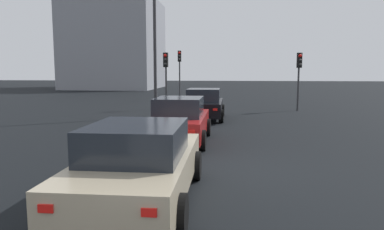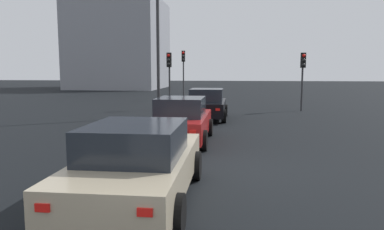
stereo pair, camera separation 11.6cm
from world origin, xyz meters
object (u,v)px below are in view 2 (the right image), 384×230
object	(u,v)px
street_lamp_kerbside	(158,15)
traffic_light_near_right	(183,65)
car_beige_right_third	(138,163)
traffic_light_near_left	(169,69)
car_black_right_lead	(207,105)
traffic_light_far_left	(303,69)
car_red_right_second	(181,121)

from	to	relation	value
street_lamp_kerbside	traffic_light_near_right	bearing A→B (deg)	1.56
car_beige_right_third	traffic_light_near_right	world-z (taller)	traffic_light_near_right
traffic_light_near_left	street_lamp_kerbside	xyz separation A→B (m)	(-3.91, -0.15, 2.66)
car_beige_right_third	street_lamp_kerbside	size ratio (longest dim) A/B	0.50
car_black_right_lead	traffic_light_near_right	distance (m)	12.30
car_beige_right_third	car_black_right_lead	bearing A→B (deg)	-2.24
traffic_light_far_left	street_lamp_kerbside	xyz separation A→B (m)	(-3.92, 8.01, 2.70)
car_red_right_second	car_black_right_lead	bearing A→B (deg)	-3.72
car_black_right_lead	traffic_light_near_left	xyz separation A→B (m)	(4.40, 2.73, 1.83)
traffic_light_far_left	street_lamp_kerbside	distance (m)	9.32
car_red_right_second	car_beige_right_third	world-z (taller)	car_red_right_second
car_black_right_lead	traffic_light_far_left	size ratio (longest dim) A/B	1.15
car_red_right_second	traffic_light_near_right	world-z (taller)	traffic_light_near_right
traffic_light_near_left	traffic_light_near_right	xyz separation A→B (m)	(7.35, 0.16, 0.36)
car_beige_right_third	traffic_light_far_left	bearing A→B (deg)	-20.33
car_beige_right_third	traffic_light_far_left	xyz separation A→B (m)	(16.01, -5.80, 1.81)
car_red_right_second	traffic_light_near_right	xyz separation A→B (m)	(17.72, 2.49, 2.19)
car_red_right_second	traffic_light_far_left	bearing A→B (deg)	-29.24
car_red_right_second	traffic_light_near_left	bearing A→B (deg)	12.72
traffic_light_near_left	street_lamp_kerbside	bearing A→B (deg)	9.19
traffic_light_far_left	car_black_right_lead	bearing A→B (deg)	-57.97
street_lamp_kerbside	traffic_light_near_left	bearing A→B (deg)	2.18
car_black_right_lead	traffic_light_far_left	world-z (taller)	traffic_light_far_left
street_lamp_kerbside	car_beige_right_third	bearing A→B (deg)	-169.66
car_beige_right_third	street_lamp_kerbside	distance (m)	13.09
car_black_right_lead	car_beige_right_third	bearing A→B (deg)	178.21
street_lamp_kerbside	traffic_light_far_left	bearing A→B (deg)	-63.91
traffic_light_near_right	street_lamp_kerbside	size ratio (longest dim) A/B	0.45
car_black_right_lead	traffic_light_far_left	xyz separation A→B (m)	(4.41, -5.43, 1.79)
traffic_light_near_right	street_lamp_kerbside	distance (m)	11.50
car_red_right_second	car_beige_right_third	xyz separation A→B (m)	(-5.63, -0.03, -0.02)
traffic_light_near_left	car_beige_right_third	bearing A→B (deg)	15.39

